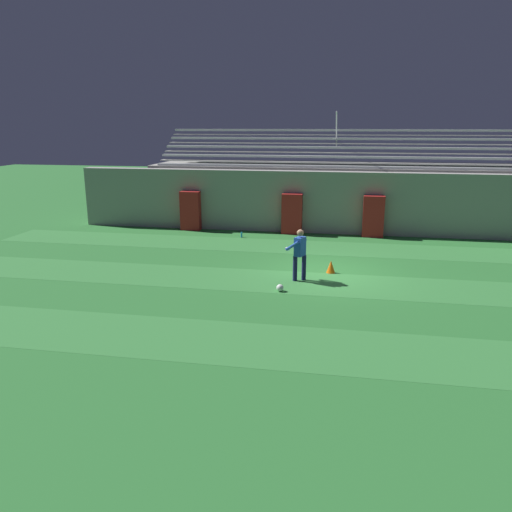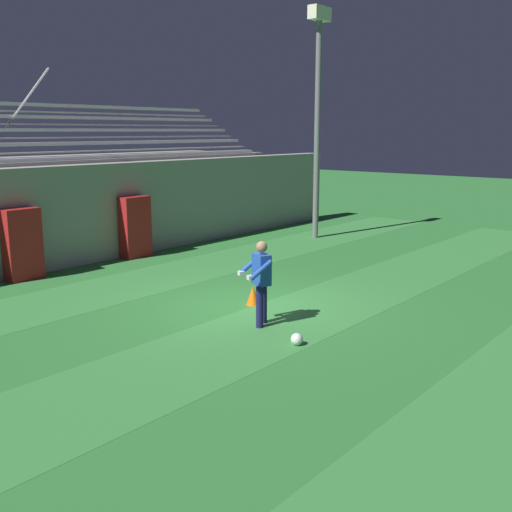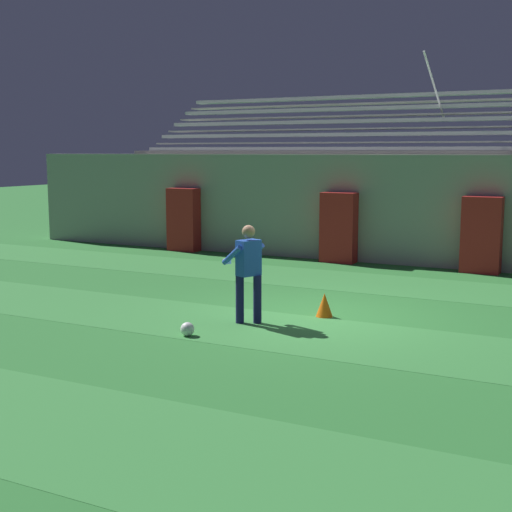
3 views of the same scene
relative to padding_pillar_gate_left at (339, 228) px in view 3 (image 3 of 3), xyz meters
name	(u,v)px [view 3 (image 3 of 3)]	position (x,y,z in m)	size (l,w,h in m)	color
ground_plane	(315,315)	(1.80, -5.95, -0.91)	(80.00, 80.00, 0.00)	#2D7533
turf_stripe_near	(93,433)	(1.80, -11.95, -0.91)	(28.00, 2.36, 0.01)	#38843D
turf_stripe_mid	(285,331)	(1.80, -7.23, -0.91)	(28.00, 2.36, 0.01)	#38843D
turf_stripe_far	(375,283)	(1.80, -2.50, -0.91)	(28.00, 2.36, 0.01)	#38843D
back_wall	(413,210)	(1.80, 0.55, 0.49)	(24.00, 0.60, 2.80)	#999691
padding_pillar_gate_left	(339,228)	(0.00, 0.00, 0.00)	(0.92, 0.44, 1.82)	#B21E1E
padding_pillar_gate_right	(482,235)	(3.61, 0.00, 0.00)	(0.92, 0.44, 1.82)	#B21E1E
padding_pillar_far_left	(184,220)	(-4.79, 0.00, 0.00)	(0.92, 0.44, 1.82)	#B21E1E
bleacher_stand	(435,200)	(1.80, 2.89, 0.59)	(18.00, 4.05, 5.43)	#999691
goalkeeper	(248,267)	(1.00, -6.99, 0.04)	(0.69, 0.71, 1.67)	#19194C
soccer_ball	(187,329)	(0.55, -8.18, -0.80)	(0.22, 0.22, 0.22)	white
traffic_cone	(324,305)	(1.98, -5.96, -0.70)	(0.30, 0.30, 0.42)	orange
water_bottle	(247,258)	(-2.10, -1.18, -0.79)	(0.07, 0.07, 0.24)	#1E8CD8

